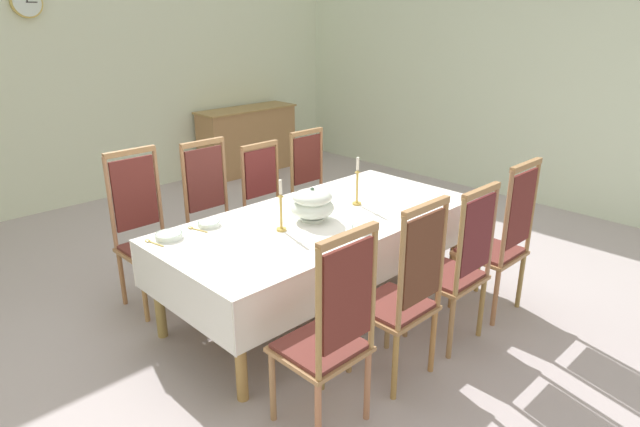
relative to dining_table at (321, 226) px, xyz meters
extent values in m
cube|color=#B6A9AC|center=(0.00, 0.14, -0.68)|extent=(7.07, 7.18, 0.04)
cube|color=silver|center=(0.00, 3.77, 1.07)|extent=(7.07, 0.08, 3.48)
cube|color=silver|center=(3.58, 0.14, 1.07)|extent=(0.08, 7.18, 3.48)
cylinder|color=#A97D42|center=(-1.11, -0.47, -0.31)|extent=(0.07, 0.07, 0.70)
cylinder|color=#AB7345|center=(1.11, -0.47, -0.31)|extent=(0.07, 0.07, 0.70)
cylinder|color=#9E8043|center=(-1.11, 0.47, -0.31)|extent=(0.07, 0.07, 0.70)
cylinder|color=#A9754E|center=(1.11, 0.47, -0.31)|extent=(0.07, 0.07, 0.70)
cube|color=#AB7546|center=(0.00, 0.00, 0.00)|extent=(2.31, 1.02, 0.08)
cube|color=#A7774A|center=(0.00, 0.00, 0.05)|extent=(2.43, 1.14, 0.03)
cube|color=white|center=(0.00, 0.00, 0.07)|extent=(2.45, 1.16, 0.00)
cube|color=white|center=(0.00, -0.57, -0.10)|extent=(2.45, 0.00, 0.34)
cube|color=white|center=(0.00, 0.57, -0.10)|extent=(2.45, 0.00, 0.34)
cube|color=white|center=(-1.22, 0.00, -0.10)|extent=(0.00, 1.16, 0.34)
cube|color=white|center=(1.22, 0.00, -0.10)|extent=(0.00, 1.16, 0.34)
cylinder|color=#A0734B|center=(-1.09, -0.73, -0.44)|extent=(0.04, 0.04, 0.45)
cylinder|color=#9F7F47|center=(-0.71, -0.73, -0.44)|extent=(0.04, 0.04, 0.45)
cylinder|color=#B06F4D|center=(-1.09, -1.09, -0.44)|extent=(0.04, 0.04, 0.45)
cylinder|color=#B07251|center=(-0.71, -1.09, -0.44)|extent=(0.04, 0.04, 0.45)
cube|color=#A7774A|center=(-0.90, -0.91, -0.20)|extent=(0.44, 0.42, 0.03)
cube|color=brown|center=(-0.90, -0.91, -0.18)|extent=(0.40, 0.38, 0.02)
cylinder|color=#A37A44|center=(-1.10, -1.10, 0.16)|extent=(0.03, 0.03, 0.70)
cylinder|color=#AA804C|center=(-0.71, -1.10, 0.16)|extent=(0.03, 0.03, 0.70)
cube|color=maroon|center=(-0.90, -1.10, 0.19)|extent=(0.34, 0.02, 0.53)
cube|color=#A7774A|center=(-0.90, -1.10, 0.51)|extent=(0.40, 0.04, 0.04)
cylinder|color=#A77F45|center=(-0.71, 0.73, -0.44)|extent=(0.04, 0.04, 0.45)
cylinder|color=#AF7E49|center=(-1.09, 0.73, -0.44)|extent=(0.04, 0.04, 0.45)
cylinder|color=#9F7754|center=(-0.71, 1.09, -0.44)|extent=(0.04, 0.04, 0.45)
cylinder|color=#A97146|center=(-1.09, 1.09, -0.44)|extent=(0.04, 0.04, 0.45)
cube|color=#A7774A|center=(-0.90, 0.91, -0.20)|extent=(0.44, 0.42, 0.03)
cube|color=brown|center=(-0.90, 0.91, -0.18)|extent=(0.40, 0.38, 0.02)
cylinder|color=#A77650|center=(-0.71, 1.10, 0.17)|extent=(0.03, 0.03, 0.72)
cylinder|color=#AA7451|center=(-1.10, 1.10, 0.17)|extent=(0.03, 0.03, 0.72)
cube|color=maroon|center=(-0.90, 1.10, 0.20)|extent=(0.34, 0.02, 0.54)
cube|color=#A7774A|center=(-0.90, 1.10, 0.52)|extent=(0.40, 0.04, 0.04)
cylinder|color=#A97F4C|center=(-0.47, -0.73, -0.44)|extent=(0.04, 0.04, 0.45)
cylinder|color=#A07C4F|center=(-0.09, -0.73, -0.44)|extent=(0.04, 0.04, 0.45)
cylinder|color=#A77D42|center=(-0.47, -1.09, -0.44)|extent=(0.04, 0.04, 0.45)
cylinder|color=#AF7741|center=(-0.09, -1.09, -0.44)|extent=(0.04, 0.04, 0.45)
cube|color=#A7774A|center=(-0.28, -0.91, -0.20)|extent=(0.44, 0.42, 0.03)
cube|color=brown|center=(-0.28, -0.91, -0.18)|extent=(0.40, 0.38, 0.02)
cylinder|color=#A2784B|center=(-0.48, -1.10, 0.15)|extent=(0.03, 0.03, 0.69)
cylinder|color=#A37144|center=(-0.09, -1.10, 0.15)|extent=(0.03, 0.03, 0.69)
cube|color=brown|center=(-0.28, -1.10, 0.19)|extent=(0.34, 0.02, 0.53)
cube|color=#A7774A|center=(-0.28, -1.10, 0.50)|extent=(0.40, 0.04, 0.04)
cylinder|color=#A47642|center=(-0.09, 0.73, -0.44)|extent=(0.04, 0.04, 0.45)
cylinder|color=#AC7153|center=(-0.47, 0.73, -0.44)|extent=(0.04, 0.04, 0.45)
cylinder|color=#A38145|center=(-0.09, 1.09, -0.44)|extent=(0.04, 0.04, 0.45)
cylinder|color=#A87E50|center=(-0.47, 1.09, -0.44)|extent=(0.04, 0.04, 0.45)
cube|color=#A7774A|center=(-0.28, 0.91, -0.20)|extent=(0.44, 0.42, 0.03)
cube|color=brown|center=(-0.28, 0.91, -0.18)|extent=(0.40, 0.38, 0.02)
cylinder|color=#A1754E|center=(-0.09, 1.10, 0.15)|extent=(0.03, 0.03, 0.69)
cylinder|color=#A77149|center=(-0.48, 1.10, 0.15)|extent=(0.03, 0.03, 0.69)
cube|color=brown|center=(-0.28, 1.10, 0.19)|extent=(0.34, 0.02, 0.52)
cube|color=#A7774A|center=(-0.28, 1.10, 0.49)|extent=(0.40, 0.04, 0.04)
cylinder|color=#9D7147|center=(0.11, -0.73, -0.44)|extent=(0.04, 0.04, 0.45)
cylinder|color=#9F6F55|center=(0.49, -0.73, -0.44)|extent=(0.04, 0.04, 0.45)
cylinder|color=#A3774C|center=(0.11, -1.09, -0.44)|extent=(0.04, 0.04, 0.45)
cylinder|color=#A07942|center=(0.49, -1.09, -0.44)|extent=(0.04, 0.04, 0.45)
cube|color=#A7774A|center=(0.30, -0.91, -0.20)|extent=(0.44, 0.42, 0.03)
cube|color=brown|center=(0.30, -0.91, -0.18)|extent=(0.40, 0.38, 0.02)
cylinder|color=#A5804D|center=(0.11, -1.10, 0.13)|extent=(0.03, 0.03, 0.65)
cylinder|color=#A77452|center=(0.50, -1.10, 0.13)|extent=(0.03, 0.03, 0.65)
cube|color=maroon|center=(0.30, -1.10, 0.16)|extent=(0.34, 0.02, 0.49)
cube|color=#A7774A|center=(0.30, -1.10, 0.46)|extent=(0.40, 0.04, 0.04)
cylinder|color=#9F7A47|center=(0.49, 0.73, -0.44)|extent=(0.04, 0.04, 0.45)
cylinder|color=#A5774E|center=(0.11, 0.73, -0.44)|extent=(0.04, 0.04, 0.45)
cylinder|color=#B07F41|center=(0.49, 1.09, -0.44)|extent=(0.04, 0.04, 0.45)
cylinder|color=#A17041|center=(0.11, 1.09, -0.44)|extent=(0.04, 0.04, 0.45)
cube|color=#A7774A|center=(0.30, 0.91, -0.20)|extent=(0.44, 0.42, 0.03)
cube|color=brown|center=(0.30, 0.91, -0.18)|extent=(0.40, 0.38, 0.02)
cylinder|color=#A27244|center=(0.50, 1.10, 0.09)|extent=(0.03, 0.03, 0.57)
cylinder|color=#A26E49|center=(0.11, 1.10, 0.09)|extent=(0.03, 0.03, 0.57)
cube|color=maroon|center=(0.30, 1.10, 0.12)|extent=(0.34, 0.02, 0.43)
cube|color=#A7774A|center=(0.30, 1.10, 0.38)|extent=(0.40, 0.04, 0.04)
cylinder|color=#AF7A44|center=(0.69, -0.73, -0.44)|extent=(0.04, 0.04, 0.45)
cylinder|color=#A78141|center=(1.07, -0.73, -0.44)|extent=(0.04, 0.04, 0.45)
cylinder|color=#B0754E|center=(0.69, -1.09, -0.44)|extent=(0.04, 0.04, 0.45)
cylinder|color=#9E7D44|center=(1.07, -1.09, -0.44)|extent=(0.04, 0.04, 0.45)
cube|color=#A7774A|center=(0.88, -0.91, -0.20)|extent=(0.44, 0.42, 0.03)
cube|color=brown|center=(0.88, -0.91, -0.18)|extent=(0.40, 0.38, 0.02)
cylinder|color=#A4714D|center=(0.68, -1.10, 0.16)|extent=(0.03, 0.03, 0.70)
cylinder|color=#9E7445|center=(1.07, -1.10, 0.16)|extent=(0.03, 0.03, 0.70)
cube|color=maroon|center=(0.88, -1.10, 0.20)|extent=(0.34, 0.02, 0.53)
cube|color=#A7774A|center=(0.88, -1.10, 0.51)|extent=(0.40, 0.04, 0.04)
cylinder|color=#A67643|center=(1.07, 0.73, -0.44)|extent=(0.04, 0.04, 0.45)
cylinder|color=#A36F49|center=(0.69, 0.73, -0.44)|extent=(0.04, 0.04, 0.45)
cylinder|color=#A67145|center=(1.07, 1.09, -0.44)|extent=(0.04, 0.04, 0.45)
cylinder|color=#AB7A51|center=(0.69, 1.09, -0.44)|extent=(0.04, 0.04, 0.45)
cube|color=#A7774A|center=(0.88, 0.91, -0.20)|extent=(0.44, 0.42, 0.03)
cube|color=brown|center=(0.88, 0.91, -0.18)|extent=(0.40, 0.38, 0.02)
cylinder|color=#AF7149|center=(1.07, 1.10, 0.11)|extent=(0.03, 0.03, 0.60)
cylinder|color=#A77C4C|center=(0.68, 1.10, 0.11)|extent=(0.03, 0.03, 0.60)
cube|color=maroon|center=(0.88, 1.10, 0.14)|extent=(0.34, 0.02, 0.46)
cube|color=#A7774A|center=(0.88, 1.10, 0.41)|extent=(0.40, 0.04, 0.04)
cylinder|color=white|center=(-0.09, 0.00, 0.08)|extent=(0.18, 0.18, 0.02)
ellipsoid|color=white|center=(-0.09, 0.00, 0.16)|extent=(0.32, 0.32, 0.14)
ellipsoid|color=white|center=(-0.09, 0.00, 0.25)|extent=(0.29, 0.29, 0.11)
sphere|color=#4B6652|center=(-0.09, 0.00, 0.31)|extent=(0.03, 0.03, 0.03)
cylinder|color=gold|center=(-0.39, 0.00, 0.08)|extent=(0.07, 0.07, 0.02)
cylinder|color=gold|center=(-0.39, 0.00, 0.21)|extent=(0.02, 0.02, 0.23)
cone|color=gold|center=(-0.39, 0.00, 0.33)|extent=(0.04, 0.04, 0.02)
cylinder|color=silver|center=(-0.39, 0.00, 0.39)|extent=(0.02, 0.02, 0.10)
cylinder|color=gold|center=(0.39, 0.00, 0.08)|extent=(0.07, 0.07, 0.02)
cylinder|color=gold|center=(0.39, 0.00, 0.21)|extent=(0.02, 0.02, 0.25)
cone|color=gold|center=(0.39, 0.00, 0.34)|extent=(0.04, 0.04, 0.02)
cylinder|color=silver|center=(0.39, 0.00, 0.40)|extent=(0.02, 0.02, 0.10)
cylinder|color=white|center=(-0.70, 0.42, 0.09)|extent=(0.16, 0.16, 0.03)
cylinder|color=white|center=(-0.70, 0.42, 0.09)|extent=(0.13, 0.13, 0.02)
torus|color=#4B6652|center=(-0.70, 0.42, 0.10)|extent=(0.15, 0.15, 0.01)
cylinder|color=white|center=(-1.01, 0.42, 0.09)|extent=(0.18, 0.18, 0.04)
cylinder|color=white|center=(-1.01, 0.42, 0.10)|extent=(0.15, 0.15, 0.02)
torus|color=#4B6652|center=(-1.01, 0.42, 0.11)|extent=(0.18, 0.18, 0.01)
cylinder|color=white|center=(0.00, -0.40, 0.09)|extent=(0.15, 0.15, 0.03)
cylinder|color=white|center=(0.00, -0.40, 0.10)|extent=(0.12, 0.12, 0.02)
torus|color=#4B6652|center=(0.00, -0.40, 0.10)|extent=(0.15, 0.15, 0.01)
cube|color=gold|center=(-0.80, 0.39, 0.08)|extent=(0.04, 0.14, 0.00)
ellipsoid|color=gold|center=(-0.82, 0.47, 0.08)|extent=(0.03, 0.05, 0.01)
cube|color=gold|center=(-1.13, 0.39, 0.08)|extent=(0.04, 0.14, 0.00)
ellipsoid|color=gold|center=(-1.14, 0.47, 0.08)|extent=(0.03, 0.05, 0.01)
cube|color=#A7774A|center=(1.93, 3.45, -0.22)|extent=(1.40, 0.44, 0.88)
cube|color=#A57E48|center=(1.93, 3.45, 0.23)|extent=(1.44, 0.48, 0.02)
cube|color=#9C7C52|center=(2.28, 3.67, -0.22)|extent=(0.59, 0.01, 0.70)
cube|color=#A36E49|center=(1.58, 3.67, -0.22)|extent=(0.59, 0.01, 0.70)
cylinder|color=#D1B251|center=(-0.61, 3.70, 1.58)|extent=(0.31, 0.05, 0.31)
cylinder|color=white|center=(-0.61, 3.67, 1.58)|extent=(0.28, 0.01, 0.28)
cube|color=black|center=(-0.57, 3.67, 1.58)|extent=(0.11, 0.00, 0.01)
camera|label=1|loc=(-2.65, -2.70, 1.50)|focal=30.74mm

